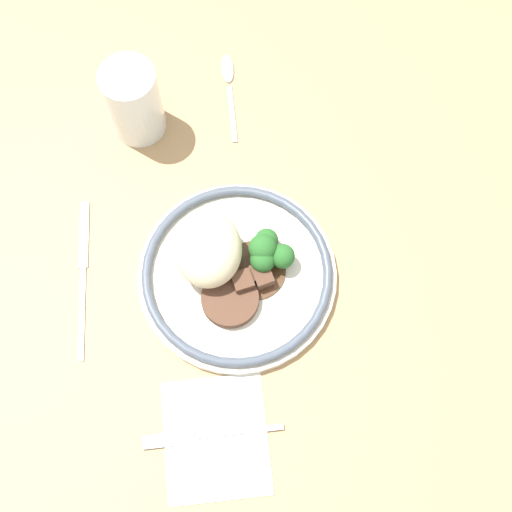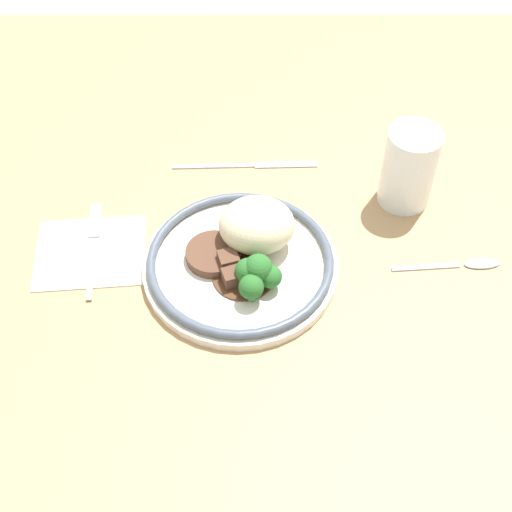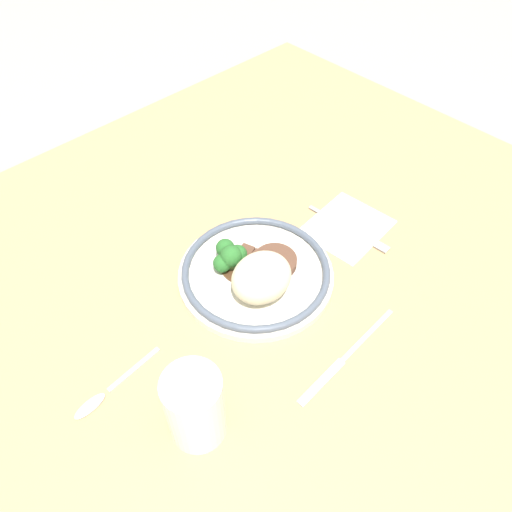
# 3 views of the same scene
# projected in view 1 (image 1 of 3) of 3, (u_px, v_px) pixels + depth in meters

# --- Properties ---
(ground_plane) EXTENTS (8.00, 8.00, 0.00)m
(ground_plane) POSITION_uv_depth(u_px,v_px,m) (217.00, 311.00, 0.94)
(ground_plane) COLOR tan
(dining_table) EXTENTS (1.24, 1.17, 0.03)m
(dining_table) POSITION_uv_depth(u_px,v_px,m) (216.00, 308.00, 0.92)
(dining_table) COLOR tan
(dining_table) RESTS_ON ground
(napkin) EXTENTS (0.15, 0.13, 0.00)m
(napkin) POSITION_uv_depth(u_px,v_px,m) (214.00, 438.00, 0.85)
(napkin) COLOR silver
(napkin) RESTS_ON dining_table
(plate) EXTENTS (0.25, 0.25, 0.08)m
(plate) POSITION_uv_depth(u_px,v_px,m) (232.00, 268.00, 0.90)
(plate) COLOR silver
(plate) RESTS_ON dining_table
(juice_glass) EXTENTS (0.07, 0.07, 0.12)m
(juice_glass) POSITION_uv_depth(u_px,v_px,m) (134.00, 105.00, 0.95)
(juice_glass) COLOR orange
(juice_glass) RESTS_ON dining_table
(fork) EXTENTS (0.03, 0.17, 0.00)m
(fork) POSITION_uv_depth(u_px,v_px,m) (199.00, 436.00, 0.85)
(fork) COLOR #ADADB2
(fork) RESTS_ON napkin
(knife) EXTENTS (0.22, 0.02, 0.00)m
(knife) POSITION_uv_depth(u_px,v_px,m) (83.00, 272.00, 0.92)
(knife) COLOR #ADADB2
(knife) RESTS_ON dining_table
(spoon) EXTENTS (0.15, 0.02, 0.01)m
(spoon) POSITION_uv_depth(u_px,v_px,m) (229.00, 80.00, 1.02)
(spoon) COLOR #ADADB2
(spoon) RESTS_ON dining_table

